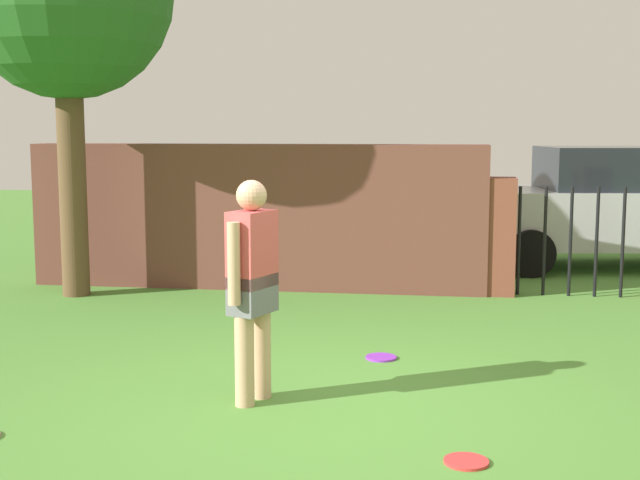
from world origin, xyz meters
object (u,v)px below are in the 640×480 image
Objects in this scene: person at (252,280)px; frisbee_purple at (381,357)px; frisbee_red at (466,462)px; car at (613,207)px.

person reaches higher than frisbee_purple.
person reaches higher than frisbee_red.
frisbee_red is (0.68, -2.26, 0.00)m from frisbee_purple.
person is at bearing -122.51° from frisbee_purple.
person is 6.00× the size of frisbee_red.
person is 2.00m from frisbee_red.
car is at bearing 73.95° from frisbee_red.
car reaches higher than frisbee_red.
frisbee_red is at bearing -114.25° from car.
person is 1.79m from frisbee_purple.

